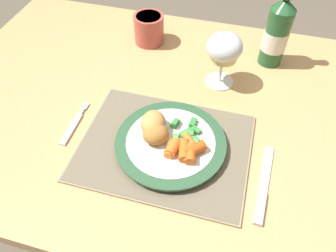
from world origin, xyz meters
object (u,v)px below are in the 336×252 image
(drinking_cup, at_px, (149,28))
(table_knife, at_px, (263,190))
(wine_glass, at_px, (224,50))
(fork, at_px, (73,126))
(bottle, at_px, (277,32))
(dinner_plate, at_px, (171,143))
(dining_table, at_px, (165,131))

(drinking_cup, bearing_deg, table_knife, -49.02)
(table_knife, height_order, wine_glass, wine_glass)
(fork, height_order, table_knife, table_knife)
(fork, xyz_separation_m, table_knife, (0.44, -0.05, 0.00))
(wine_glass, height_order, bottle, bottle)
(table_knife, relative_size, wine_glass, 1.31)
(dinner_plate, distance_m, bottle, 0.42)
(table_knife, xyz_separation_m, wine_glass, (-0.14, 0.30, 0.10))
(fork, bearing_deg, table_knife, -7.03)
(dining_table, relative_size, dinner_plate, 4.89)
(dinner_plate, distance_m, wine_glass, 0.27)
(wine_glass, relative_size, bottle, 0.57)
(dining_table, bearing_deg, table_knife, -35.44)
(drinking_cup, bearing_deg, bottle, -0.61)
(dining_table, bearing_deg, bottle, 45.55)
(dining_table, distance_m, table_knife, 0.33)
(wine_glass, bearing_deg, table_knife, -65.36)
(fork, bearing_deg, dinner_plate, 0.04)
(dinner_plate, bearing_deg, dining_table, 111.50)
(fork, height_order, drinking_cup, drinking_cup)
(bottle, xyz_separation_m, drinking_cup, (-0.35, 0.00, -0.05))
(wine_glass, relative_size, drinking_cup, 1.67)
(dining_table, height_order, dinner_plate, dinner_plate)
(fork, bearing_deg, dining_table, 34.57)
(table_knife, distance_m, wine_glass, 0.34)
(bottle, distance_m, drinking_cup, 0.36)
(table_knife, bearing_deg, fork, 172.97)
(wine_glass, height_order, drinking_cup, wine_glass)
(dinner_plate, bearing_deg, fork, -179.96)
(table_knife, distance_m, drinking_cup, 0.57)
(dining_table, xyz_separation_m, fork, (-0.18, -0.13, 0.11))
(dinner_plate, height_order, bottle, bottle)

